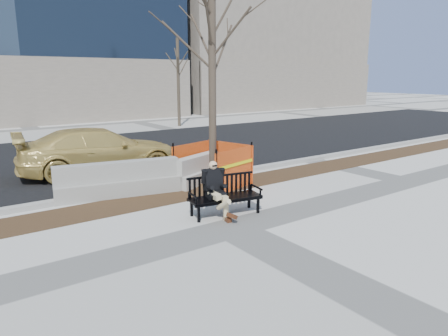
# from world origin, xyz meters

# --- Properties ---
(ground) EXTENTS (120.00, 120.00, 0.00)m
(ground) POSITION_xyz_m (0.00, 0.00, 0.00)
(ground) COLOR beige
(ground) RESTS_ON ground
(mulch_strip) EXTENTS (40.00, 1.20, 0.02)m
(mulch_strip) POSITION_xyz_m (0.00, 2.60, 0.00)
(mulch_strip) COLOR #47301C
(mulch_strip) RESTS_ON ground
(asphalt_street) EXTENTS (60.00, 10.40, 0.01)m
(asphalt_street) POSITION_xyz_m (0.00, 8.80, 0.00)
(asphalt_street) COLOR black
(asphalt_street) RESTS_ON ground
(curb) EXTENTS (60.00, 0.25, 0.12)m
(curb) POSITION_xyz_m (0.00, 3.55, 0.06)
(curb) COLOR #9E9B93
(curb) RESTS_ON ground
(bench) EXTENTS (1.67, 0.86, 0.85)m
(bench) POSITION_xyz_m (0.37, 0.71, 0.00)
(bench) COLOR black
(bench) RESTS_ON ground
(seated_man) EXTENTS (0.65, 0.91, 1.16)m
(seated_man) POSITION_xyz_m (0.16, 0.80, 0.00)
(seated_man) COLOR black
(seated_man) RESTS_ON ground
(tree_fence) EXTENTS (2.94, 2.94, 5.96)m
(tree_fence) POSITION_xyz_m (1.49, 2.83, 0.00)
(tree_fence) COLOR #F5591C
(tree_fence) RESTS_ON ground
(sedan) EXTENTS (4.96, 2.49, 1.38)m
(sedan) POSITION_xyz_m (-0.46, 6.09, 0.00)
(sedan) COLOR tan
(sedan) RESTS_ON ground
(jersey_barrier_left) EXTENTS (3.09, 1.19, 0.87)m
(jersey_barrier_left) POSITION_xyz_m (-0.95, 3.41, 0.00)
(jersey_barrier_left) COLOR gray
(jersey_barrier_left) RESTS_ON ground
(jersey_barrier_right) EXTENTS (2.80, 1.55, 0.80)m
(jersey_barrier_right) POSITION_xyz_m (1.76, 3.46, 0.00)
(jersey_barrier_right) COLOR #ABA8A0
(jersey_barrier_right) RESTS_ON ground
(far_tree_right) EXTENTS (2.31, 2.31, 5.41)m
(far_tree_right) POSITION_xyz_m (7.38, 15.08, 0.00)
(far_tree_right) COLOR #4B3F30
(far_tree_right) RESTS_ON ground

